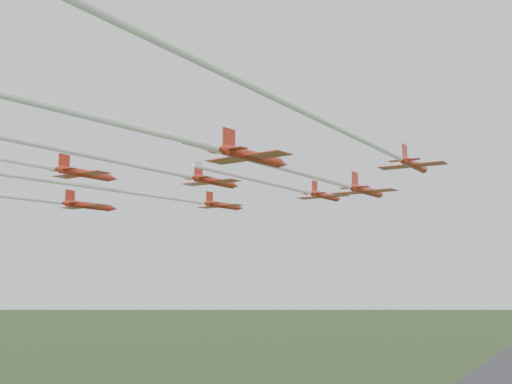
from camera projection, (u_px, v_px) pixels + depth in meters
The scene contains 7 objects.
jet_lead at pixel (302, 191), 106.78m from camera, with size 9.52×43.71×2.81m.
jet_row2_left at pixel (150, 195), 94.01m from camera, with size 12.12×62.15×2.45m.
jet_row2_right at pixel (336, 183), 87.45m from camera, with size 9.88×49.37×2.91m.
jet_row3_left at pixel (19, 198), 94.93m from camera, with size 10.69×55.50×2.76m.
jet_row3_mid at pixel (142, 166), 78.28m from camera, with size 8.88×58.82×2.62m.
jet_row3_right at pixel (351, 134), 61.12m from camera, with size 8.12×68.02×2.42m.
jet_row4_right at pixel (155, 132), 56.62m from camera, with size 12.83×59.41×2.88m.
Camera 1 is at (47.03, -78.43, 47.50)m, focal length 45.00 mm.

